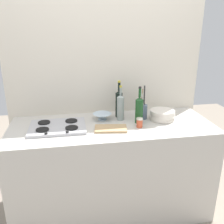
{
  "coord_description": "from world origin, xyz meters",
  "views": [
    {
      "loc": [
        -0.34,
        -2.0,
        1.74
      ],
      "look_at": [
        0.0,
        0.0,
        1.02
      ],
      "focal_mm": 39.68,
      "sensor_mm": 36.0,
      "label": 1
    }
  ],
  "objects_px": {
    "wine_bottle_mid_right": "(120,107)",
    "condiment_jar_front": "(140,123)",
    "cutting_board": "(111,129)",
    "plate_stack": "(162,115)",
    "mixing_bowl": "(102,116)",
    "stovetop_hob": "(58,127)",
    "utensil_crock": "(143,111)",
    "wine_bottle_mid_left": "(119,103)",
    "wine_bottle_leftmost": "(139,109)"
  },
  "relations": [
    {
      "from": "wine_bottle_mid_right",
      "to": "cutting_board",
      "type": "height_order",
      "value": "wine_bottle_mid_right"
    },
    {
      "from": "wine_bottle_mid_right",
      "to": "cutting_board",
      "type": "xyz_separation_m",
      "value": [
        -0.13,
        -0.21,
        -0.12
      ]
    },
    {
      "from": "cutting_board",
      "to": "stovetop_hob",
      "type": "bearing_deg",
      "value": 166.49
    },
    {
      "from": "wine_bottle_mid_left",
      "to": "condiment_jar_front",
      "type": "relative_size",
      "value": 4.24
    },
    {
      "from": "cutting_board",
      "to": "wine_bottle_leftmost",
      "type": "bearing_deg",
      "value": 22.57
    },
    {
      "from": "mixing_bowl",
      "to": "cutting_board",
      "type": "xyz_separation_m",
      "value": [
        0.04,
        -0.24,
        -0.03
      ]
    },
    {
      "from": "plate_stack",
      "to": "wine_bottle_mid_left",
      "type": "height_order",
      "value": "wine_bottle_mid_left"
    },
    {
      "from": "utensil_crock",
      "to": "condiment_jar_front",
      "type": "bearing_deg",
      "value": -112.96
    },
    {
      "from": "wine_bottle_mid_right",
      "to": "mixing_bowl",
      "type": "relative_size",
      "value": 1.87
    },
    {
      "from": "cutting_board",
      "to": "plate_stack",
      "type": "bearing_deg",
      "value": 16.12
    },
    {
      "from": "plate_stack",
      "to": "wine_bottle_mid_right",
      "type": "relative_size",
      "value": 0.71
    },
    {
      "from": "stovetop_hob",
      "to": "wine_bottle_mid_left",
      "type": "distance_m",
      "value": 0.62
    },
    {
      "from": "wine_bottle_leftmost",
      "to": "cutting_board",
      "type": "distance_m",
      "value": 0.32
    },
    {
      "from": "plate_stack",
      "to": "cutting_board",
      "type": "height_order",
      "value": "plate_stack"
    },
    {
      "from": "wine_bottle_leftmost",
      "to": "utensil_crock",
      "type": "xyz_separation_m",
      "value": [
        0.06,
        0.1,
        -0.05
      ]
    },
    {
      "from": "mixing_bowl",
      "to": "wine_bottle_leftmost",
      "type": "bearing_deg",
      "value": -21.71
    },
    {
      "from": "condiment_jar_front",
      "to": "plate_stack",
      "type": "bearing_deg",
      "value": 28.07
    },
    {
      "from": "condiment_jar_front",
      "to": "stovetop_hob",
      "type": "bearing_deg",
      "value": 172.16
    },
    {
      "from": "wine_bottle_mid_right",
      "to": "condiment_jar_front",
      "type": "distance_m",
      "value": 0.25
    },
    {
      "from": "stovetop_hob",
      "to": "utensil_crock",
      "type": "xyz_separation_m",
      "value": [
        0.78,
        0.11,
        0.06
      ]
    },
    {
      "from": "plate_stack",
      "to": "utensil_crock",
      "type": "height_order",
      "value": "utensil_crock"
    },
    {
      "from": "mixing_bowl",
      "to": "condiment_jar_front",
      "type": "height_order",
      "value": "condiment_jar_front"
    },
    {
      "from": "plate_stack",
      "to": "mixing_bowl",
      "type": "distance_m",
      "value": 0.56
    },
    {
      "from": "mixing_bowl",
      "to": "condiment_jar_front",
      "type": "xyz_separation_m",
      "value": [
        0.29,
        -0.23,
        0.01
      ]
    },
    {
      "from": "plate_stack",
      "to": "mixing_bowl",
      "type": "xyz_separation_m",
      "value": [
        -0.55,
        0.09,
        -0.01
      ]
    },
    {
      "from": "wine_bottle_mid_right",
      "to": "plate_stack",
      "type": "bearing_deg",
      "value": -9.9
    },
    {
      "from": "utensil_crock",
      "to": "wine_bottle_mid_left",
      "type": "bearing_deg",
      "value": 157.59
    },
    {
      "from": "plate_stack",
      "to": "wine_bottle_mid_right",
      "type": "bearing_deg",
      "value": 170.1
    },
    {
      "from": "stovetop_hob",
      "to": "plate_stack",
      "type": "xyz_separation_m",
      "value": [
        0.96,
        0.04,
        0.03
      ]
    },
    {
      "from": "wine_bottle_mid_left",
      "to": "utensil_crock",
      "type": "xyz_separation_m",
      "value": [
        0.21,
        -0.09,
        -0.06
      ]
    },
    {
      "from": "wine_bottle_leftmost",
      "to": "condiment_jar_front",
      "type": "distance_m",
      "value": 0.14
    },
    {
      "from": "wine_bottle_mid_left",
      "to": "wine_bottle_mid_right",
      "type": "xyz_separation_m",
      "value": [
        -0.0,
        -0.09,
        -0.01
      ]
    },
    {
      "from": "plate_stack",
      "to": "mixing_bowl",
      "type": "bearing_deg",
      "value": 170.37
    },
    {
      "from": "wine_bottle_mid_left",
      "to": "mixing_bowl",
      "type": "height_order",
      "value": "wine_bottle_mid_left"
    },
    {
      "from": "wine_bottle_mid_right",
      "to": "stovetop_hob",
      "type": "bearing_deg",
      "value": -169.33
    },
    {
      "from": "stovetop_hob",
      "to": "utensil_crock",
      "type": "distance_m",
      "value": 0.79
    },
    {
      "from": "utensil_crock",
      "to": "wine_bottle_mid_right",
      "type": "bearing_deg",
      "value": 179.89
    },
    {
      "from": "wine_bottle_mid_left",
      "to": "condiment_jar_front",
      "type": "xyz_separation_m",
      "value": [
        0.12,
        -0.29,
        -0.09
      ]
    },
    {
      "from": "stovetop_hob",
      "to": "wine_bottle_mid_right",
      "type": "bearing_deg",
      "value": 10.67
    },
    {
      "from": "utensil_crock",
      "to": "condiment_jar_front",
      "type": "height_order",
      "value": "utensil_crock"
    },
    {
      "from": "plate_stack",
      "to": "wine_bottle_leftmost",
      "type": "distance_m",
      "value": 0.25
    },
    {
      "from": "wine_bottle_mid_right",
      "to": "cutting_board",
      "type": "distance_m",
      "value": 0.28
    },
    {
      "from": "wine_bottle_mid_right",
      "to": "condiment_jar_front",
      "type": "relative_size",
      "value": 3.93
    },
    {
      "from": "stovetop_hob",
      "to": "condiment_jar_front",
      "type": "distance_m",
      "value": 0.71
    },
    {
      "from": "mixing_bowl",
      "to": "cutting_board",
      "type": "bearing_deg",
      "value": -80.54
    },
    {
      "from": "stovetop_hob",
      "to": "wine_bottle_mid_right",
      "type": "distance_m",
      "value": 0.59
    },
    {
      "from": "wine_bottle_leftmost",
      "to": "stovetop_hob",
      "type": "bearing_deg",
      "value": -179.36
    },
    {
      "from": "condiment_jar_front",
      "to": "cutting_board",
      "type": "bearing_deg",
      "value": -177.6
    },
    {
      "from": "wine_bottle_mid_left",
      "to": "utensil_crock",
      "type": "relative_size",
      "value": 1.13
    },
    {
      "from": "wine_bottle_leftmost",
      "to": "condiment_jar_front",
      "type": "bearing_deg",
      "value": -102.2
    }
  ]
}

